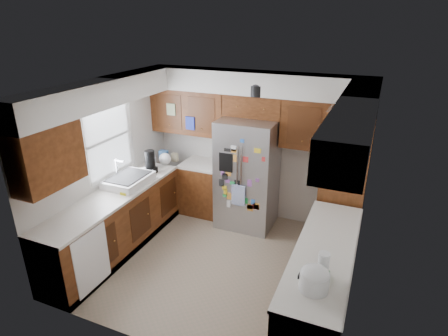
{
  "coord_description": "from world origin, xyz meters",
  "views": [
    {
      "loc": [
        1.82,
        -4.06,
        3.28
      ],
      "look_at": [
        -0.05,
        0.35,
        1.32
      ],
      "focal_mm": 30.0,
      "sensor_mm": 36.0,
      "label": 1
    }
  ],
  "objects": [
    {
      "name": "right_counter_run",
      "position": [
        1.5,
        -0.47,
        0.42
      ],
      "size": [
        0.63,
        2.25,
        0.92
      ],
      "color": "#41200C",
      "rests_on": "ground"
    },
    {
      "name": "sink_assembly",
      "position": [
        -1.5,
        0.1,
        0.99
      ],
      "size": [
        0.52,
        0.71,
        0.37
      ],
      "color": "white",
      "rests_on": "left_counter_run"
    },
    {
      "name": "left_counter_run",
      "position": [
        -1.36,
        0.03,
        0.43
      ],
      "size": [
        1.36,
        3.2,
        0.92
      ],
      "color": "#41200C",
      "rests_on": "ground"
    },
    {
      "name": "left_counter_clutter",
      "position": [
        -1.45,
        0.82,
        1.05
      ],
      "size": [
        0.32,
        0.79,
        0.38
      ],
      "color": "black",
      "rests_on": "left_counter_run"
    },
    {
      "name": "fridge",
      "position": [
        -0.0,
        1.2,
        0.9
      ],
      "size": [
        0.9,
        0.79,
        1.8
      ],
      "color": "#A1A2A6",
      "rests_on": "ground"
    },
    {
      "name": "room_shell",
      "position": [
        -0.11,
        0.36,
        1.82
      ],
      "size": [
        3.64,
        3.24,
        2.52
      ],
      "color": "silver",
      "rests_on": "ground"
    },
    {
      "name": "floor",
      "position": [
        0.0,
        0.0,
        0.0
      ],
      "size": [
        3.6,
        3.6,
        0.0
      ],
      "primitive_type": "plane",
      "color": "gray",
      "rests_on": "ground"
    },
    {
      "name": "fridge_top_items",
      "position": [
        -0.14,
        1.38,
        2.28
      ],
      "size": [
        0.72,
        0.36,
        0.29
      ],
      "color": "#243FA3",
      "rests_on": "bridge_cabinet"
    },
    {
      "name": "pantry",
      "position": [
        1.5,
        1.15,
        1.07
      ],
      "size": [
        0.6,
        0.9,
        2.15
      ],
      "primitive_type": "cube",
      "color": "#41200C",
      "rests_on": "ground"
    },
    {
      "name": "paper_towel",
      "position": [
        1.54,
        -0.93,
        1.05
      ],
      "size": [
        0.11,
        0.11,
        0.25
      ],
      "primitive_type": "cylinder",
      "color": "white",
      "rests_on": "right_counter_run"
    },
    {
      "name": "bridge_cabinet",
      "position": [
        0.0,
        1.43,
        1.98
      ],
      "size": [
        0.96,
        0.34,
        0.35
      ],
      "primitive_type": "cube",
      "color": "#41200C",
      "rests_on": "fridge"
    },
    {
      "name": "rice_cooker",
      "position": [
        1.5,
        -1.17,
        1.05
      ],
      "size": [
        0.29,
        0.27,
        0.24
      ],
      "color": "white",
      "rests_on": "right_counter_run"
    }
  ]
}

